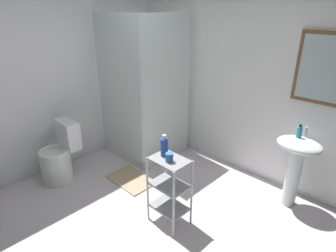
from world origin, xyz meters
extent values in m
cube|color=silver|center=(0.00, 0.00, -0.01)|extent=(4.20, 4.20, 0.02)
cube|color=white|center=(0.00, 1.85, 1.25)|extent=(4.20, 0.10, 2.50)
cube|color=brown|center=(0.84, 1.78, 1.50)|extent=(0.56, 0.03, 0.72)
cube|color=silver|center=(0.84, 1.76, 1.50)|extent=(0.48, 0.01, 0.64)
cube|color=white|center=(-1.85, 0.00, 1.25)|extent=(0.10, 4.20, 2.50)
cube|color=white|center=(-1.31, 1.28, 0.05)|extent=(0.90, 0.90, 0.10)
cube|color=silver|center=(-1.31, 0.83, 1.05)|extent=(0.90, 0.02, 1.90)
cube|color=silver|center=(-0.86, 1.28, 1.05)|extent=(0.02, 0.90, 1.90)
cylinder|color=silver|center=(-0.86, 0.83, 1.05)|extent=(0.04, 0.04, 1.90)
cylinder|color=silver|center=(-1.31, 1.28, 0.10)|extent=(0.08, 0.08, 0.00)
cylinder|color=white|center=(0.83, 1.52, 0.34)|extent=(0.15, 0.15, 0.68)
ellipsoid|color=white|center=(0.83, 1.52, 0.75)|extent=(0.46, 0.37, 0.13)
cylinder|color=silver|center=(0.83, 1.64, 0.86)|extent=(0.03, 0.03, 0.10)
cylinder|color=white|center=(-1.48, -0.09, 0.20)|extent=(0.37, 0.37, 0.40)
torus|color=white|center=(-1.48, -0.09, 0.42)|extent=(0.37, 0.37, 0.04)
cube|color=white|center=(-1.48, 0.13, 0.58)|extent=(0.35, 0.17, 0.36)
cylinder|color=silver|center=(-0.12, 0.24, 0.37)|extent=(0.02, 0.02, 0.74)
cylinder|color=silver|center=(0.24, 0.24, 0.37)|extent=(0.02, 0.02, 0.74)
cylinder|color=silver|center=(-0.12, 0.50, 0.37)|extent=(0.02, 0.02, 0.74)
cylinder|color=silver|center=(0.24, 0.50, 0.37)|extent=(0.02, 0.02, 0.74)
cube|color=#99999E|center=(0.06, 0.37, 0.18)|extent=(0.36, 0.26, 0.02)
cube|color=#99999E|center=(0.06, 0.37, 0.45)|extent=(0.36, 0.26, 0.02)
cube|color=#99999E|center=(0.06, 0.37, 0.73)|extent=(0.36, 0.26, 0.02)
cylinder|color=#389ED1|center=(0.79, 1.55, 0.87)|extent=(0.05, 0.05, 0.12)
cylinder|color=black|center=(0.79, 1.55, 0.94)|extent=(0.03, 0.03, 0.02)
cylinder|color=#2B4EAD|center=(-0.02, 0.39, 0.83)|extent=(0.07, 0.07, 0.18)
cylinder|color=white|center=(-0.02, 0.39, 0.94)|extent=(0.04, 0.04, 0.04)
cylinder|color=#3870B2|center=(0.09, 0.34, 0.78)|extent=(0.07, 0.07, 0.09)
cube|color=tan|center=(-0.81, 0.57, 0.01)|extent=(0.60, 0.40, 0.02)
camera|label=1|loc=(1.65, -1.28, 2.08)|focal=29.90mm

